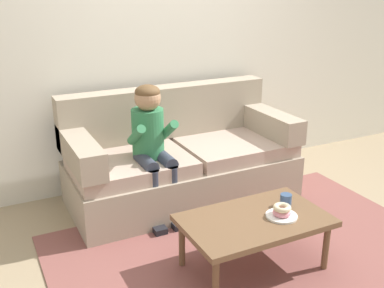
{
  "coord_description": "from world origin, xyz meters",
  "views": [
    {
      "loc": [
        -1.66,
        -2.56,
        1.86
      ],
      "look_at": [
        -0.16,
        0.45,
        0.65
      ],
      "focal_mm": 42.5,
      "sensor_mm": 36.0,
      "label": 1
    }
  ],
  "objects_px": {
    "couch": "(180,161)",
    "toy_controller": "(286,223)",
    "mug": "(286,200)",
    "person_child": "(152,139)",
    "coffee_table": "(255,223)",
    "donut": "(282,212)"
  },
  "relations": [
    {
      "from": "person_child",
      "to": "donut",
      "type": "distance_m",
      "value": 1.21
    },
    {
      "from": "coffee_table",
      "to": "donut",
      "type": "bearing_deg",
      "value": -21.84
    },
    {
      "from": "mug",
      "to": "person_child",
      "type": "bearing_deg",
      "value": 121.98
    },
    {
      "from": "couch",
      "to": "person_child",
      "type": "distance_m",
      "value": 0.52
    },
    {
      "from": "mug",
      "to": "toy_controller",
      "type": "height_order",
      "value": "mug"
    },
    {
      "from": "couch",
      "to": "person_child",
      "type": "xyz_separation_m",
      "value": [
        -0.35,
        -0.21,
        0.32
      ]
    },
    {
      "from": "couch",
      "to": "coffee_table",
      "type": "bearing_deg",
      "value": -91.21
    },
    {
      "from": "coffee_table",
      "to": "person_child",
      "type": "bearing_deg",
      "value": 107.57
    },
    {
      "from": "couch",
      "to": "mug",
      "type": "bearing_deg",
      "value": -77.66
    },
    {
      "from": "toy_controller",
      "to": "coffee_table",
      "type": "bearing_deg",
      "value": -141.8
    },
    {
      "from": "couch",
      "to": "person_child",
      "type": "bearing_deg",
      "value": -148.86
    },
    {
      "from": "mug",
      "to": "toy_controller",
      "type": "relative_size",
      "value": 0.4
    },
    {
      "from": "person_child",
      "to": "coffee_table",
      "type": "bearing_deg",
      "value": -72.43
    },
    {
      "from": "coffee_table",
      "to": "donut",
      "type": "distance_m",
      "value": 0.19
    },
    {
      "from": "person_child",
      "to": "mug",
      "type": "relative_size",
      "value": 12.24
    },
    {
      "from": "coffee_table",
      "to": "mug",
      "type": "bearing_deg",
      "value": 9.05
    },
    {
      "from": "person_child",
      "to": "couch",
      "type": "bearing_deg",
      "value": 31.14
    },
    {
      "from": "couch",
      "to": "toy_controller",
      "type": "distance_m",
      "value": 1.07
    },
    {
      "from": "couch",
      "to": "mug",
      "type": "relative_size",
      "value": 21.95
    },
    {
      "from": "coffee_table",
      "to": "mug",
      "type": "xyz_separation_m",
      "value": [
        0.28,
        0.05,
        0.09
      ]
    },
    {
      "from": "couch",
      "to": "mug",
      "type": "xyz_separation_m",
      "value": [
        0.26,
        -1.18,
        0.08
      ]
    },
    {
      "from": "toy_controller",
      "to": "mug",
      "type": "bearing_deg",
      "value": -125.51
    }
  ]
}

